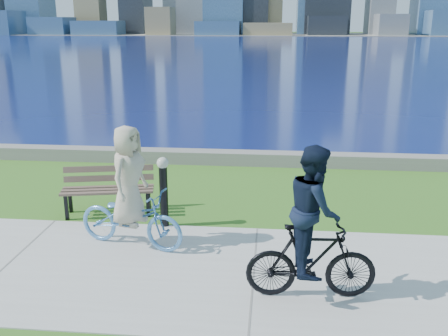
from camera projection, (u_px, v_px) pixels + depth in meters
The scene contains 9 objects.
ground at pixel (254, 274), 7.83m from camera, with size 320.00×320.00×0.00m, color #2F6219.
concrete_path at pixel (254, 274), 7.83m from camera, with size 80.00×3.50×0.02m, color #ADACA7.
seawall at pixel (263, 158), 13.69m from camera, with size 90.00×0.50×0.35m, color slate.
bay_water at pixel (273, 45), 76.49m from camera, with size 320.00×131.00×0.01m, color #0C1751.
far_shore at pixel (273, 34), 131.78m from camera, with size 320.00×30.00×0.12m, color gray.
park_bench at pixel (108, 186), 10.16m from camera, with size 1.92×0.98×0.95m.
bollard_lamp at pixel (164, 187), 9.42m from camera, with size 0.22×0.22×1.39m.
cyclist_woman at pixel (130, 203), 8.56m from camera, with size 1.17×2.09×2.15m.
cyclist_man at pixel (312, 236), 6.91m from camera, with size 0.72×1.86×2.24m.
Camera 1 is at (0.22, -7.03, 3.84)m, focal length 40.00 mm.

